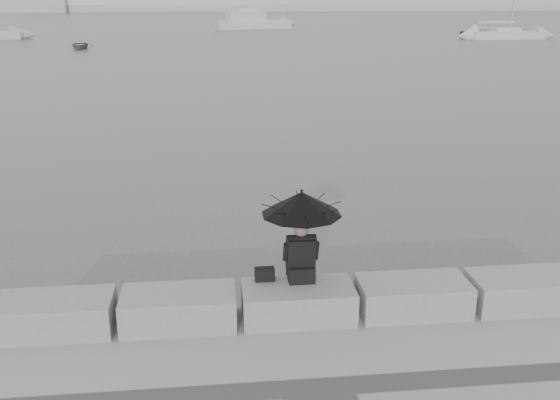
{
  "coord_description": "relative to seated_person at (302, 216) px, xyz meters",
  "views": [
    {
      "loc": [
        -1.12,
        -8.4,
        5.02
      ],
      "look_at": [
        0.11,
        3.0,
        1.15
      ],
      "focal_mm": 40.0,
      "sensor_mm": 36.0,
      "label": 1
    }
  ],
  "objects": [
    {
      "name": "ground",
      "position": [
        -0.07,
        0.23,
        -2.0
      ],
      "size": [
        360.0,
        360.0,
        0.0
      ],
      "primitive_type": "plane",
      "color": "#494C4F",
      "rests_on": "ground"
    },
    {
      "name": "stone_block_far_left",
      "position": [
        -3.47,
        -0.22,
        -1.25
      ],
      "size": [
        1.6,
        0.8,
        0.5
      ],
      "primitive_type": "cube",
      "color": "slate",
      "rests_on": "promenade"
    },
    {
      "name": "stone_block_left",
      "position": [
        -1.77,
        -0.22,
        -1.25
      ],
      "size": [
        1.6,
        0.8,
        0.5
      ],
      "primitive_type": "cube",
      "color": "slate",
      "rests_on": "promenade"
    },
    {
      "name": "stone_block_centre",
      "position": [
        -0.07,
        -0.22,
        -1.25
      ],
      "size": [
        1.6,
        0.8,
        0.5
      ],
      "primitive_type": "cube",
      "color": "slate",
      "rests_on": "promenade"
    },
    {
      "name": "stone_block_right",
      "position": [
        1.63,
        -0.22,
        -1.25
      ],
      "size": [
        1.6,
        0.8,
        0.5
      ],
      "primitive_type": "cube",
      "color": "slate",
      "rests_on": "promenade"
    },
    {
      "name": "stone_block_far_right",
      "position": [
        3.33,
        -0.22,
        -1.25
      ],
      "size": [
        1.6,
        0.8,
        0.5
      ],
      "primitive_type": "cube",
      "color": "slate",
      "rests_on": "promenade"
    },
    {
      "name": "seated_person",
      "position": [
        0.0,
        0.0,
        0.0
      ],
      "size": [
        1.15,
        1.15,
        1.39
      ],
      "rotation": [
        0.0,
        0.0,
        0.01
      ],
      "color": "black",
      "rests_on": "stone_block_centre"
    },
    {
      "name": "bag",
      "position": [
        -0.52,
        0.05,
        -0.91
      ],
      "size": [
        0.29,
        0.16,
        0.19
      ],
      "primitive_type": "cube",
      "color": "black",
      "rests_on": "stone_block_centre"
    },
    {
      "name": "distant_landmass",
      "position": [
        -8.21,
        154.74,
        -1.1
      ],
      "size": [
        180.0,
        8.0,
        2.8
      ],
      "color": "#A5A8AB",
      "rests_on": "ground"
    },
    {
      "name": "sailboat_right",
      "position": [
        30.7,
        58.55,
        -1.48
      ],
      "size": [
        7.9,
        2.44,
        12.9
      ],
      "rotation": [
        0.0,
        0.0,
        0.01
      ],
      "color": "silver",
      "rests_on": "ground"
    },
    {
      "name": "motor_cruiser",
      "position": [
        4.77,
        80.47,
        -1.11
      ],
      "size": [
        10.58,
        4.96,
        4.5
      ],
      "rotation": [
        0.0,
        0.0,
        0.22
      ],
      "color": "silver",
      "rests_on": "ground"
    },
    {
      "name": "small_motorboat",
      "position": [
        30.03,
        62.55,
        -1.68
      ],
      "size": [
        5.47,
        2.37,
        1.1
      ],
      "rotation": [
        0.0,
        0.0,
        0.15
      ],
      "color": "black",
      "rests_on": "ground"
    },
    {
      "name": "dinghy",
      "position": [
        -13.01,
        51.61,
        -1.72
      ],
      "size": [
        3.42,
        1.69,
        0.56
      ],
      "primitive_type": "imported",
      "rotation": [
        0.0,
        0.0,
        0.09
      ],
      "color": "gray",
      "rests_on": "ground"
    }
  ]
}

